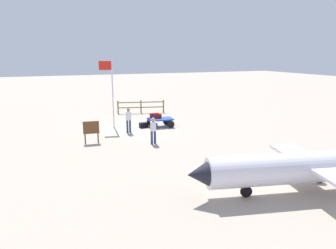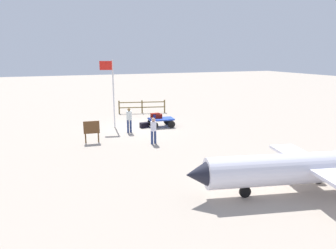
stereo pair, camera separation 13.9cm
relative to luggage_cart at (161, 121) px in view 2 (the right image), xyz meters
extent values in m
plane|color=#AD9F8F|center=(1.50, -0.36, -0.45)|extent=(120.00, 120.00, 0.00)
cube|color=blue|center=(-0.02, 0.00, 0.13)|extent=(1.89, 1.24, 0.10)
cube|color=blue|center=(0.83, -0.07, 0.13)|extent=(0.17, 1.03, 0.10)
cylinder|color=black|center=(0.66, 0.50, -0.19)|extent=(0.54, 0.17, 0.53)
cylinder|color=black|center=(0.56, -0.61, -0.19)|extent=(0.54, 0.17, 0.53)
cylinder|color=black|center=(-0.60, 0.62, -0.19)|extent=(0.54, 0.17, 0.53)
cylinder|color=black|center=(-0.70, -0.50, -0.19)|extent=(0.54, 0.17, 0.53)
cube|color=maroon|center=(0.13, -0.09, 0.33)|extent=(0.54, 0.42, 0.31)
cube|color=navy|center=(0.28, -0.13, 0.33)|extent=(0.59, 0.36, 0.30)
cube|color=maroon|center=(0.36, -0.21, 0.36)|extent=(0.64, 0.33, 0.37)
cube|color=black|center=(1.21, -0.19, -0.27)|extent=(0.66, 0.42, 0.38)
cylinder|color=navy|center=(1.81, 3.96, -0.06)|extent=(0.14, 0.14, 0.80)
cylinder|color=navy|center=(2.01, 3.96, -0.06)|extent=(0.14, 0.14, 0.80)
cylinder|color=silver|center=(1.91, 3.96, 0.62)|extent=(0.35, 0.35, 0.55)
sphere|color=tan|center=(1.91, 3.96, 1.01)|extent=(0.24, 0.24, 0.24)
cylinder|color=navy|center=(2.48, 0.81, -0.01)|extent=(0.14, 0.14, 0.89)
cylinder|color=navy|center=(2.67, 0.84, -0.01)|extent=(0.14, 0.14, 0.89)
cylinder|color=silver|center=(2.57, 0.82, 0.73)|extent=(0.41, 0.41, 0.59)
sphere|color=olive|center=(2.57, 0.82, 1.13)|extent=(0.21, 0.21, 0.21)
cylinder|color=silver|center=(-1.61, 12.46, 0.57)|extent=(8.43, 2.98, 1.17)
cone|color=black|center=(2.77, 11.47, 0.57)|extent=(1.11, 1.22, 1.05)
cube|color=silver|center=(-1.61, 12.46, 0.69)|extent=(2.16, 5.07, 0.12)
cylinder|color=black|center=(1.01, 11.87, -0.23)|extent=(0.45, 0.19, 0.44)
cylinder|color=black|center=(-2.59, 11.93, -0.23)|extent=(0.45, 0.19, 0.44)
cylinder|color=silver|center=(3.18, -1.09, 1.97)|extent=(0.10, 0.10, 4.86)
cube|color=red|center=(3.65, -1.09, 3.99)|extent=(0.83, 0.21, 0.62)
cylinder|color=#4C3319|center=(4.91, 2.43, -0.17)|extent=(0.08, 0.08, 0.57)
cylinder|color=#4C3319|center=(5.66, 2.36, -0.17)|extent=(0.08, 0.08, 0.57)
cube|color=brown|center=(5.28, 2.39, 0.49)|extent=(0.94, 0.15, 0.76)
cylinder|color=brown|center=(-2.28, -5.21, 0.13)|extent=(0.12, 0.12, 1.17)
cylinder|color=brown|center=(-0.29, -5.69, 0.13)|extent=(0.12, 0.12, 1.17)
cylinder|color=brown|center=(1.71, -6.17, 0.13)|extent=(0.12, 0.12, 1.17)
cube|color=brown|center=(-0.29, -5.69, 0.54)|extent=(4.01, 1.03, 0.08)
cube|color=brown|center=(-0.29, -5.69, 0.07)|extent=(4.01, 1.03, 0.08)
camera|label=1|loc=(7.67, 20.60, 4.76)|focal=32.83mm
camera|label=2|loc=(7.54, 20.65, 4.76)|focal=32.83mm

